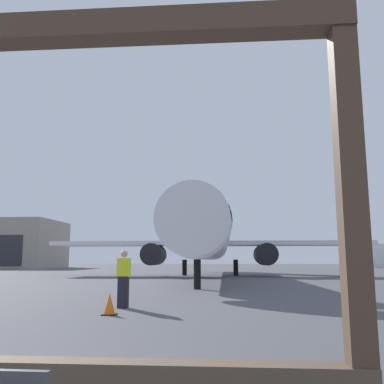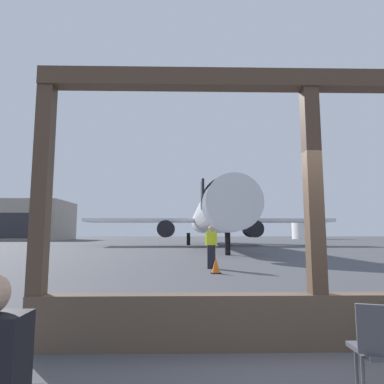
% 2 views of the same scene
% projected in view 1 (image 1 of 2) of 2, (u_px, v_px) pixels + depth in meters
% --- Properties ---
extents(ground_plane, '(220.00, 220.00, 0.00)m').
position_uv_depth(ground_plane, '(200.00, 274.00, 42.66)').
color(ground_plane, '#4C4C51').
extents(airplane, '(28.66, 37.22, 9.97)m').
position_uv_depth(airplane, '(208.00, 239.00, 36.14)').
color(airplane, silver).
rests_on(airplane, ground).
extents(ground_crew_worker, '(0.47, 0.38, 1.74)m').
position_uv_depth(ground_crew_worker, '(124.00, 278.00, 12.87)').
color(ground_crew_worker, black).
rests_on(ground_crew_worker, ground).
extents(traffic_cone, '(0.36, 0.36, 0.56)m').
position_uv_depth(traffic_cone, '(110.00, 305.00, 11.16)').
color(traffic_cone, orange).
rests_on(traffic_cone, ground).
extents(distant_hangar, '(18.16, 14.22, 8.60)m').
position_uv_depth(distant_hangar, '(8.00, 244.00, 77.14)').
color(distant_hangar, '#9E9384').
rests_on(distant_hangar, ground).
extents(fuel_storage_tank, '(7.67, 7.67, 4.40)m').
position_uv_depth(fuel_storage_tank, '(365.00, 256.00, 81.35)').
color(fuel_storage_tank, white).
rests_on(fuel_storage_tank, ground).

